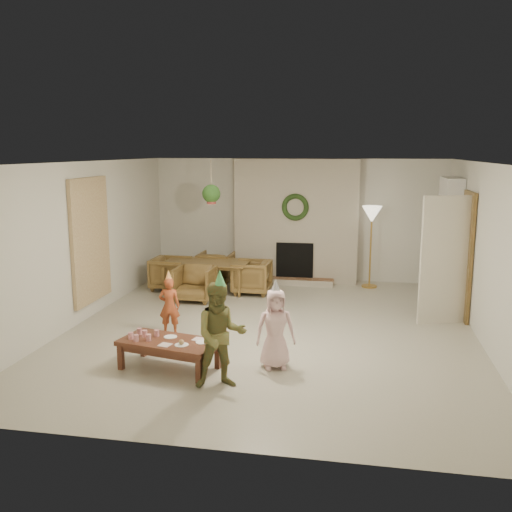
% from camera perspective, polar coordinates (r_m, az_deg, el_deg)
% --- Properties ---
extents(floor, '(7.00, 7.00, 0.00)m').
position_cam_1_polar(floor, '(8.55, 1.50, -7.50)').
color(floor, '#B7B29E').
rests_on(floor, ground).
extents(ceiling, '(7.00, 7.00, 0.00)m').
position_cam_1_polar(ceiling, '(8.12, 1.59, 9.50)').
color(ceiling, white).
rests_on(ceiling, wall_back).
extents(wall_back, '(7.00, 0.00, 7.00)m').
position_cam_1_polar(wall_back, '(11.68, 4.23, 3.72)').
color(wall_back, silver).
rests_on(wall_back, floor).
extents(wall_front, '(7.00, 0.00, 7.00)m').
position_cam_1_polar(wall_front, '(4.90, -4.88, -6.23)').
color(wall_front, silver).
rests_on(wall_front, floor).
extents(wall_left, '(0.00, 7.00, 7.00)m').
position_cam_1_polar(wall_left, '(9.19, -17.27, 1.34)').
color(wall_left, silver).
rests_on(wall_left, floor).
extents(wall_right, '(0.00, 7.00, 7.00)m').
position_cam_1_polar(wall_right, '(8.33, 22.38, 0.07)').
color(wall_right, silver).
rests_on(wall_right, floor).
extents(fireplace_mass, '(2.50, 0.40, 2.50)m').
position_cam_1_polar(fireplace_mass, '(11.48, 4.12, 3.60)').
color(fireplace_mass, '#512315').
rests_on(fireplace_mass, floor).
extents(fireplace_hearth, '(1.60, 0.30, 0.12)m').
position_cam_1_polar(fireplace_hearth, '(11.35, 3.84, -2.59)').
color(fireplace_hearth, brown).
rests_on(fireplace_hearth, floor).
extents(fireplace_firebox, '(0.75, 0.12, 0.75)m').
position_cam_1_polar(fireplace_firebox, '(11.43, 3.96, -0.49)').
color(fireplace_firebox, black).
rests_on(fireplace_firebox, floor).
extents(fireplace_wreath, '(0.54, 0.10, 0.54)m').
position_cam_1_polar(fireplace_wreath, '(11.22, 4.01, 4.97)').
color(fireplace_wreath, '#1D3714').
rests_on(fireplace_wreath, fireplace_mass).
extents(floor_lamp_base, '(0.30, 0.30, 0.03)m').
position_cam_1_polar(floor_lamp_base, '(11.34, 11.43, -3.02)').
color(floor_lamp_base, gold).
rests_on(floor_lamp_base, floor).
extents(floor_lamp_post, '(0.03, 0.03, 1.45)m').
position_cam_1_polar(floor_lamp_post, '(11.19, 11.57, 0.63)').
color(floor_lamp_post, gold).
rests_on(floor_lamp_post, floor).
extents(floor_lamp_shade, '(0.39, 0.39, 0.32)m').
position_cam_1_polar(floor_lamp_shade, '(11.09, 11.71, 4.17)').
color(floor_lamp_shade, beige).
rests_on(floor_lamp_shade, floor_lamp_post).
extents(bookshelf_carcass, '(0.30, 1.00, 2.20)m').
position_cam_1_polar(bookshelf_carcass, '(10.56, 18.98, 1.58)').
color(bookshelf_carcass, white).
rests_on(bookshelf_carcass, floor).
extents(bookshelf_shelf_a, '(0.30, 0.92, 0.03)m').
position_cam_1_polar(bookshelf_shelf_a, '(10.67, 18.66, -1.86)').
color(bookshelf_shelf_a, white).
rests_on(bookshelf_shelf_a, bookshelf_carcass).
extents(bookshelf_shelf_b, '(0.30, 0.92, 0.03)m').
position_cam_1_polar(bookshelf_shelf_b, '(10.60, 18.79, 0.25)').
color(bookshelf_shelf_b, white).
rests_on(bookshelf_shelf_b, bookshelf_carcass).
extents(bookshelf_shelf_c, '(0.30, 0.92, 0.03)m').
position_cam_1_polar(bookshelf_shelf_c, '(10.53, 18.93, 2.39)').
color(bookshelf_shelf_c, white).
rests_on(bookshelf_shelf_c, bookshelf_carcass).
extents(bookshelf_shelf_d, '(0.30, 0.92, 0.03)m').
position_cam_1_polar(bookshelf_shelf_d, '(10.49, 19.06, 4.56)').
color(bookshelf_shelf_d, white).
rests_on(bookshelf_shelf_d, bookshelf_carcass).
extents(books_row_lower, '(0.20, 0.40, 0.24)m').
position_cam_1_polar(books_row_lower, '(10.50, 18.71, -1.28)').
color(books_row_lower, maroon).
rests_on(books_row_lower, bookshelf_shelf_a).
extents(books_row_mid, '(0.20, 0.44, 0.24)m').
position_cam_1_polar(books_row_mid, '(10.62, 18.70, 1.05)').
color(books_row_mid, '#245D86').
rests_on(books_row_mid, bookshelf_shelf_b).
extents(books_row_upper, '(0.20, 0.36, 0.22)m').
position_cam_1_polar(books_row_upper, '(10.42, 18.94, 3.03)').
color(books_row_upper, '#A17A22').
rests_on(books_row_upper, bookshelf_shelf_c).
extents(door_frame, '(0.05, 0.86, 2.04)m').
position_cam_1_polar(door_frame, '(9.52, 20.61, 0.04)').
color(door_frame, brown).
rests_on(door_frame, floor).
extents(door_leaf, '(0.77, 0.32, 2.00)m').
position_cam_1_polar(door_leaf, '(9.09, 18.65, -0.44)').
color(door_leaf, beige).
rests_on(door_leaf, floor).
extents(curtain_panel, '(0.06, 1.20, 2.00)m').
position_cam_1_polar(curtain_panel, '(9.35, -16.49, 1.53)').
color(curtain_panel, beige).
rests_on(curtain_panel, wall_left).
extents(dining_table, '(1.64, 0.93, 0.57)m').
position_cam_1_polar(dining_table, '(10.79, -5.09, -2.08)').
color(dining_table, brown).
rests_on(dining_table, floor).
extents(dining_chair_near, '(0.69, 0.71, 0.63)m').
position_cam_1_polar(dining_chair_near, '(10.12, -6.24, -2.79)').
color(dining_chair_near, brown).
rests_on(dining_chair_near, floor).
extents(dining_chair_far, '(0.69, 0.71, 0.63)m').
position_cam_1_polar(dining_chair_far, '(11.46, -4.08, -1.15)').
color(dining_chair_far, brown).
rests_on(dining_chair_far, floor).
extents(dining_chair_left, '(0.71, 0.69, 0.63)m').
position_cam_1_polar(dining_chair_left, '(11.01, -8.67, -1.75)').
color(dining_chair_left, brown).
rests_on(dining_chair_left, floor).
extents(dining_chair_right, '(0.71, 0.69, 0.63)m').
position_cam_1_polar(dining_chair_right, '(10.57, -0.45, -2.14)').
color(dining_chair_right, brown).
rests_on(dining_chair_right, floor).
extents(hanging_plant_cord, '(0.01, 0.01, 0.70)m').
position_cam_1_polar(hanging_plant_cord, '(9.87, -4.59, 7.67)').
color(hanging_plant_cord, tan).
rests_on(hanging_plant_cord, ceiling).
extents(hanging_plant_pot, '(0.16, 0.16, 0.12)m').
position_cam_1_polar(hanging_plant_pot, '(9.90, -4.56, 5.64)').
color(hanging_plant_pot, maroon).
rests_on(hanging_plant_pot, hanging_plant_cord).
extents(hanging_plant_foliage, '(0.32, 0.32, 0.32)m').
position_cam_1_polar(hanging_plant_foliage, '(9.89, -4.57, 6.34)').
color(hanging_plant_foliage, '#214818').
rests_on(hanging_plant_foliage, hanging_plant_pot).
extents(coffee_table_top, '(1.30, 0.84, 0.06)m').
position_cam_1_polar(coffee_table_top, '(7.07, -8.84, -8.68)').
color(coffee_table_top, brown).
rests_on(coffee_table_top, floor).
extents(coffee_table_apron, '(1.19, 0.73, 0.07)m').
position_cam_1_polar(coffee_table_apron, '(7.09, -8.82, -9.17)').
color(coffee_table_apron, brown).
rests_on(coffee_table_apron, floor).
extents(coffee_leg_fl, '(0.08, 0.08, 0.31)m').
position_cam_1_polar(coffee_leg_fl, '(7.23, -13.58, -9.97)').
color(coffee_leg_fl, brown).
rests_on(coffee_leg_fl, floor).
extents(coffee_leg_fr, '(0.08, 0.08, 0.31)m').
position_cam_1_polar(coffee_leg_fr, '(6.67, -5.82, -11.49)').
color(coffee_leg_fr, brown).
rests_on(coffee_leg_fr, floor).
extents(coffee_leg_bl, '(0.08, 0.08, 0.31)m').
position_cam_1_polar(coffee_leg_bl, '(7.60, -11.38, -8.82)').
color(coffee_leg_bl, brown).
rests_on(coffee_leg_bl, floor).
extents(coffee_leg_br, '(0.08, 0.08, 0.31)m').
position_cam_1_polar(coffee_leg_br, '(7.08, -3.90, -10.13)').
color(coffee_leg_br, brown).
rests_on(coffee_leg_br, floor).
extents(cup_a, '(0.08, 0.08, 0.08)m').
position_cam_1_polar(cup_a, '(7.18, -12.62, -7.92)').
color(cup_a, white).
rests_on(cup_a, coffee_table_top).
extents(cup_b, '(0.08, 0.08, 0.08)m').
position_cam_1_polar(cup_b, '(7.32, -11.78, -7.51)').
color(cup_b, white).
rests_on(cup_b, coffee_table_top).
extents(cup_c, '(0.08, 0.08, 0.08)m').
position_cam_1_polar(cup_c, '(7.08, -12.10, -8.16)').
color(cup_c, white).
rests_on(cup_c, coffee_table_top).
extents(cup_d, '(0.08, 0.08, 0.08)m').
position_cam_1_polar(cup_d, '(7.23, -11.26, -7.74)').
color(cup_d, white).
rests_on(cup_d, coffee_table_top).
extents(cup_e, '(0.08, 0.08, 0.08)m').
position_cam_1_polar(cup_e, '(7.07, -10.88, -8.14)').
color(cup_e, white).
rests_on(cup_e, coffee_table_top).
extents(cup_f, '(0.08, 0.08, 0.08)m').
position_cam_1_polar(cup_f, '(7.22, -10.06, -7.72)').
color(cup_f, white).
rests_on(cup_f, coffee_table_top).
extents(plate_a, '(0.20, 0.20, 0.01)m').
position_cam_1_polar(plate_a, '(7.17, -8.70, -8.12)').
color(plate_a, white).
rests_on(plate_a, coffee_table_top).
extents(plate_b, '(0.20, 0.20, 0.01)m').
position_cam_1_polar(plate_b, '(6.87, -7.58, -8.95)').
color(plate_b, white).
rests_on(plate_b, coffee_table_top).
extents(plate_c, '(0.20, 0.20, 0.01)m').
position_cam_1_polar(plate_c, '(6.93, -5.46, -8.70)').
color(plate_c, white).
rests_on(plate_c, coffee_table_top).
extents(food_scoop, '(0.08, 0.08, 0.06)m').
position_cam_1_polar(food_scoop, '(6.86, -7.59, -8.66)').
color(food_scoop, tan).
rests_on(food_scoop, plate_b).
extents(napkin_left, '(0.16, 0.16, 0.01)m').
position_cam_1_polar(napkin_left, '(6.90, -9.24, -8.91)').
color(napkin_left, '#E3A7A8').
rests_on(napkin_left, coffee_table_top).
extents(napkin_right, '(0.16, 0.16, 0.01)m').
position_cam_1_polar(napkin_right, '(7.04, -5.85, -8.42)').
color(napkin_right, '#E3A7A8').
rests_on(napkin_right, coffee_table_top).
extents(child_red, '(0.34, 0.25, 0.85)m').
position_cam_1_polar(child_red, '(8.34, -8.80, -5.04)').
color(child_red, '#A44523').
rests_on(child_red, floor).
extents(party_hat_red, '(0.14, 0.14, 0.16)m').
position_cam_1_polar(party_hat_red, '(8.23, -8.89, -1.95)').
color(party_hat_red, '#F0E450').
rests_on(party_hat_red, child_red).
extents(child_plaid, '(0.72, 0.64, 1.23)m').
position_cam_1_polar(child_plaid, '(6.41, -3.62, -8.04)').
color(child_plaid, '#996029').
rests_on(child_plaid, floor).
extents(party_hat_plaid, '(0.15, 0.15, 0.20)m').
position_cam_1_polar(party_hat_plaid, '(6.23, -3.70, -2.30)').
color(party_hat_plaid, '#55C66F').
rests_on(party_hat_plaid, child_plaid).
extents(child_pink, '(0.56, 0.45, 1.01)m').
position_cam_1_polar(child_pink, '(6.98, 1.99, -7.40)').
color(child_pink, '#FFCBD0').
rests_on(child_pink, floor).
extents(party_hat_pink, '(0.15, 0.15, 0.18)m').
position_cam_1_polar(party_hat_pink, '(6.83, 2.02, -3.07)').
color(party_hat_pink, '#AFAEB5').
rests_on(party_hat_pink, child_pink).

